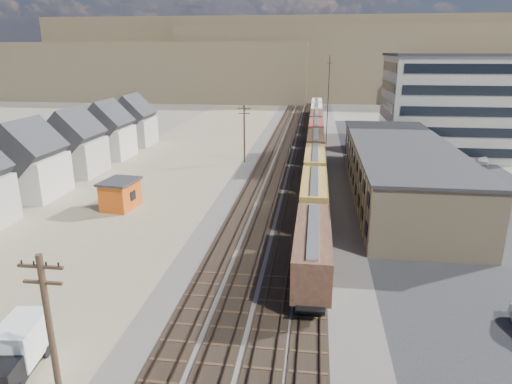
# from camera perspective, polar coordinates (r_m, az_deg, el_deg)

# --- Properties ---
(ground) EXTENTS (300.00, 300.00, 0.00)m
(ground) POSITION_cam_1_polar(r_m,az_deg,el_deg) (40.18, 1.39, -10.65)
(ground) COLOR #6B6356
(ground) RESTS_ON ground
(ballast_bed) EXTENTS (18.00, 200.00, 0.06)m
(ballast_bed) POSITION_cam_1_polar(r_m,az_deg,el_deg) (87.45, 4.90, 4.77)
(ballast_bed) COLOR #4C4742
(ballast_bed) RESTS_ON ground
(dirt_yard) EXTENTS (24.00, 180.00, 0.03)m
(dirt_yard) POSITION_cam_1_polar(r_m,az_deg,el_deg) (81.16, -9.73, 3.59)
(dirt_yard) COLOR #827859
(dirt_yard) RESTS_ON ground
(asphalt_lot) EXTENTS (26.00, 120.00, 0.04)m
(asphalt_lot) POSITION_cam_1_polar(r_m,az_deg,el_deg) (75.07, 21.34, 1.54)
(asphalt_lot) COLOR #232326
(asphalt_lot) RESTS_ON ground
(rail_tracks) EXTENTS (11.40, 200.00, 0.24)m
(rail_tracks) POSITION_cam_1_polar(r_m,az_deg,el_deg) (87.45, 4.54, 4.83)
(rail_tracks) COLOR black
(rail_tracks) RESTS_ON ground
(freight_train) EXTENTS (3.00, 119.74, 4.46)m
(freight_train) POSITION_cam_1_polar(r_m,az_deg,el_deg) (90.29, 7.48, 6.87)
(freight_train) COLOR black
(freight_train) RESTS_ON ground
(warehouse) EXTENTS (12.40, 40.40, 7.25)m
(warehouse) POSITION_cam_1_polar(r_m,az_deg,el_deg) (63.22, 17.56, 2.56)
(warehouse) COLOR tan
(warehouse) RESTS_ON ground
(office_tower) EXTENTS (22.60, 18.60, 18.45)m
(office_tower) POSITION_cam_1_polar(r_m,az_deg,el_deg) (93.98, 22.76, 10.09)
(office_tower) COLOR #9E998E
(office_tower) RESTS_ON ground
(utility_pole_south) EXTENTS (2.20, 0.32, 10.00)m
(utility_pole_south) POSITION_cam_1_polar(r_m,az_deg,el_deg) (25.09, -24.11, -16.94)
(utility_pole_south) COLOR #382619
(utility_pole_south) RESTS_ON ground
(utility_pole_north) EXTENTS (2.20, 0.32, 10.00)m
(utility_pole_north) POSITION_cam_1_polar(r_m,az_deg,el_deg) (79.44, -1.47, 7.44)
(utility_pole_north) COLOR #382619
(utility_pole_north) RESTS_ON ground
(radio_mast) EXTENTS (1.20, 0.16, 18.00)m
(radio_mast) POSITION_cam_1_polar(r_m,az_deg,el_deg) (95.85, 8.99, 11.22)
(radio_mast) COLOR black
(radio_mast) RESTS_ON ground
(townhouse_row) EXTENTS (8.15, 68.16, 10.47)m
(townhouse_row) POSITION_cam_1_polar(r_m,az_deg,el_deg) (72.57, -24.06, 4.23)
(townhouse_row) COLOR #B7B2A8
(townhouse_row) RESTS_ON ground
(hills_north) EXTENTS (265.00, 80.00, 32.00)m
(hills_north) POSITION_cam_1_polar(r_m,az_deg,el_deg) (203.34, 6.72, 15.78)
(hills_north) COLOR brown
(hills_north) RESTS_ON ground
(box_truck) EXTENTS (2.81, 5.89, 3.02)m
(box_truck) POSITION_cam_1_polar(r_m,az_deg,el_deg) (32.42, -27.68, -17.11)
(box_truck) COLOR silver
(box_truck) RESTS_ON ground
(maintenance_shed) EXTENTS (4.40, 5.39, 3.64)m
(maintenance_shed) POSITION_cam_1_polar(r_m,az_deg,el_deg) (58.78, -16.61, -0.25)
(maintenance_shed) COLOR #CD5013
(maintenance_shed) RESTS_ON ground
(parked_car_blue) EXTENTS (4.86, 5.33, 1.38)m
(parked_car_blue) POSITION_cam_1_polar(r_m,az_deg,el_deg) (85.78, 22.62, 3.71)
(parked_car_blue) COLOR navy
(parked_car_blue) RESTS_ON ground
(parked_car_far) EXTENTS (2.87, 4.93, 1.58)m
(parked_car_far) POSITION_cam_1_polar(r_m,az_deg,el_deg) (88.63, 26.43, 3.69)
(parked_car_far) COLOR white
(parked_car_far) RESTS_ON ground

